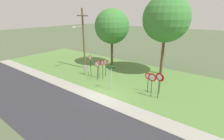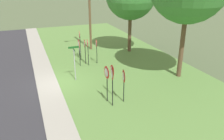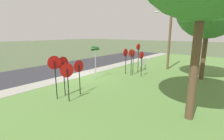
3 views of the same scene
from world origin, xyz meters
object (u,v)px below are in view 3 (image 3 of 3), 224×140
Objects in this scene: stop_sign_near_left at (131,57)px; oak_tree_left at (210,6)px; yield_sign_far_left at (67,73)px; notice_board at (143,63)px; stop_sign_far_center at (126,56)px; utility_pole at (169,26)px; stop_sign_near_right at (138,52)px; stop_sign_far_left at (133,57)px; yield_sign_near_left at (79,69)px; yield_sign_far_right at (55,67)px; stop_sign_far_right at (141,59)px; street_name_post at (95,60)px; yield_sign_near_right at (63,67)px.

oak_tree_left is at bearing 125.10° from stop_sign_near_left.
notice_board is at bearing -166.33° from yield_sign_far_left.
oak_tree_left reaches higher than stop_sign_far_center.
utility_pole is (-4.69, 2.31, 2.84)m from stop_sign_far_center.
oak_tree_left reaches higher than stop_sign_near_right.
stop_sign_far_center is 2.76m from notice_board.
yield_sign_near_left is at bearing 4.19° from stop_sign_far_left.
stop_sign_near_left is 6.15m from yield_sign_near_left.
stop_sign_far_left is 1.04× the size of yield_sign_far_left.
stop_sign_far_left is at bearing -172.12° from yield_sign_far_right.
yield_sign_far_left is 11.97m from oak_tree_left.
stop_sign_near_left reaches higher than notice_board.
utility_pole reaches higher than stop_sign_near_right.
street_name_post is at bearing -32.45° from stop_sign_far_right.
stop_sign_near_left reaches higher than stop_sign_far_left.
stop_sign_far_center is 0.88× the size of street_name_post.
yield_sign_far_left is 4.98m from street_name_post.
oak_tree_left is (-2.11, 5.54, 4.29)m from stop_sign_far_left.
stop_sign_far_right is at bearing 138.99° from street_name_post.
stop_sign_far_center is at bearing -26.27° from utility_pole.
utility_pole is (-4.61, 0.67, 2.97)m from stop_sign_far_right.
yield_sign_near_right is 0.95× the size of yield_sign_far_right.
yield_sign_near_left is 0.26× the size of utility_pole.
yield_sign_near_left reaches higher than notice_board.
oak_tree_left reaches higher than stop_sign_near_left.
stop_sign_near_right reaches higher than yield_sign_far_right.
yield_sign_far_right is (7.70, 0.18, 0.18)m from stop_sign_far_center.
stop_sign_near_right reaches higher than stop_sign_far_left.
stop_sign_far_right reaches higher than yield_sign_near_left.
stop_sign_far_left reaches higher than yield_sign_near_left.
stop_sign_near_left is at bearing 76.57° from stop_sign_far_center.
yield_sign_near_right is 0.29× the size of utility_pole.
yield_sign_near_left is (6.43, -0.94, 0.00)m from stop_sign_far_right.
yield_sign_far_left is 0.93m from yield_sign_far_right.
stop_sign_far_center is at bearing -171.15° from yield_sign_near_left.
stop_sign_far_right is (-0.28, 0.91, -0.11)m from stop_sign_near_left.
notice_board is at bearing 163.72° from street_name_post.
yield_sign_near_right is at bearing -10.87° from utility_pole.
yield_sign_near_right reaches higher than stop_sign_far_center.
stop_sign_far_right is 7.59m from yield_sign_far_left.
stop_sign_far_center is at bearing -167.71° from yield_sign_far_right.
utility_pole reaches higher than yield_sign_near_left.
stop_sign_far_right is 0.93× the size of yield_sign_near_right.
stop_sign_far_center is at bearing -4.96° from notice_board.
yield_sign_near_left is at bearing 10.51° from stop_sign_near_right.
stop_sign_far_left is at bearing -176.68° from yield_sign_near_left.
utility_pole is (-11.73, 2.25, 2.76)m from yield_sign_near_right.
street_name_post is at bearing -23.69° from stop_sign_far_left.
stop_sign_far_right is 0.27× the size of oak_tree_left.
stop_sign_near_right is 2.29× the size of notice_board.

